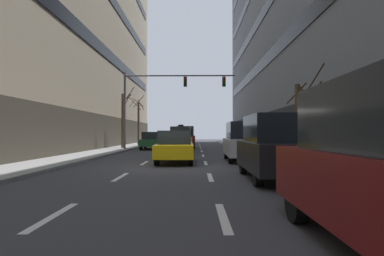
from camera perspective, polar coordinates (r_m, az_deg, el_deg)
The scene contains 33 objects.
ground_plane at distance 13.72m, azimuth -3.76°, elevation -7.33°, with size 120.00×120.00×0.00m, color #38383D.
sidewalk_left at distance 15.43m, azimuth -27.11°, elevation -6.26°, with size 2.85×80.00×0.14m, color gray.
sidewalk_right at distance 14.57m, azimuth 21.09°, elevation -6.62°, with size 2.85×80.00×0.14m, color gray.
lane_stripe_l1_s2 at distance 6.36m, azimuth -24.48°, elevation -14.73°, with size 0.16×2.00×0.01m, color silver.
lane_stripe_l1_s3 at distance 11.02m, azimuth -13.21°, elevation -8.87°, with size 0.16×2.00×0.01m, color silver.
lane_stripe_l1_s4 at distance 15.88m, azimuth -8.84°, elevation -6.44°, with size 0.16×2.00×0.01m, color silver.
lane_stripe_l1_s5 at distance 20.81m, azimuth -6.54°, elevation -5.13°, with size 0.16×2.00×0.01m, color silver.
lane_stripe_l1_s6 at distance 25.77m, azimuth -5.13°, elevation -4.32°, with size 0.16×2.00×0.01m, color silver.
lane_stripe_l1_s7 at distance 30.74m, azimuth -4.18°, elevation -3.78°, with size 0.16×2.00×0.01m, color silver.
lane_stripe_l1_s8 at distance 35.72m, azimuth -3.50°, elevation -3.38°, with size 0.16×2.00×0.01m, color silver.
lane_stripe_l1_s9 at distance 40.71m, azimuth -2.98°, elevation -3.08°, with size 0.16×2.00×0.01m, color silver.
lane_stripe_l1_s10 at distance 45.69m, azimuth -2.57°, elevation -2.85°, with size 0.16×2.00×0.01m, color silver.
lane_stripe_l2_s2 at distance 5.82m, azimuth 5.81°, elevation -16.14°, with size 0.16×2.00×0.01m, color silver.
lane_stripe_l2_s3 at distance 10.71m, azimuth 3.40°, elevation -9.12°, with size 0.16×2.00×0.01m, color silver.
lane_stripe_l2_s4 at distance 15.67m, azimuth 2.54°, elevation -6.52°, with size 0.16×2.00×0.01m, color silver.
lane_stripe_l2_s5 at distance 20.65m, azimuth 2.10°, elevation -5.17°, with size 0.16×2.00×0.01m, color silver.
lane_stripe_l2_s6 at distance 25.64m, azimuth 1.83°, elevation -4.34°, with size 0.16×2.00×0.01m, color silver.
lane_stripe_l2_s7 at distance 30.63m, azimuth 1.65°, elevation -3.79°, with size 0.16×2.00×0.01m, color silver.
lane_stripe_l2_s8 at distance 35.63m, azimuth 1.52°, elevation -3.39°, with size 0.16×2.00×0.01m, color silver.
lane_stripe_l2_s9 at distance 40.62m, azimuth 1.42°, elevation -3.09°, with size 0.16×2.00×0.01m, color silver.
lane_stripe_l2_s10 at distance 45.62m, azimuth 1.34°, elevation -2.85°, with size 0.16×2.00×0.01m, color silver.
taxi_driving_0 at distance 24.39m, azimuth -2.09°, elevation -2.16°, with size 1.76×4.19×2.20m.
car_driving_1 at distance 30.52m, azimuth -1.22°, elevation -1.76°, with size 1.93×4.54×2.19m.
taxi_driving_2 at distance 35.64m, azimuth -5.99°, elevation -2.15°, with size 1.78×4.19×1.74m.
taxi_driving_3 at distance 15.72m, azimuth -3.20°, elevation -3.55°, with size 1.94×4.44×1.83m.
car_driving_4 at distance 28.97m, azimuth -7.54°, elevation -2.36°, with size 1.90×4.38×1.63m.
car_driving_5 at distance 42.50m, azimuth -0.87°, elevation -1.95°, with size 1.79×4.21×1.57m.
car_parked_1 at distance 10.43m, azimuth 14.96°, elevation -3.50°, with size 1.84×4.39×2.12m.
car_parked_2 at distance 16.87m, azimuth 9.46°, elevation -2.53°, with size 1.88×4.40×2.12m.
traffic_signal_0 at distance 26.57m, azimuth -5.47°, elevation 6.60°, with size 9.59×0.35×6.67m.
street_tree_0 at distance 15.13m, azimuth 19.33°, elevation 1.60°, with size 1.37×1.74×4.52m.
street_tree_1 at distance 29.51m, azimuth -12.72°, elevation 1.59°, with size 1.38×1.21×5.80m.
street_tree_2 at distance 37.16m, azimuth -9.99°, elevation 1.36°, with size 1.75×1.95×6.08m.
Camera 1 is at (1.06, -13.59, 1.53)m, focal length 28.61 mm.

